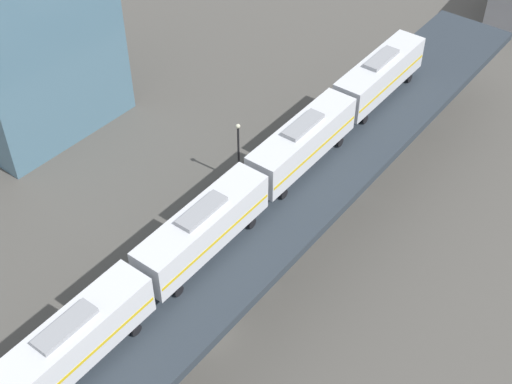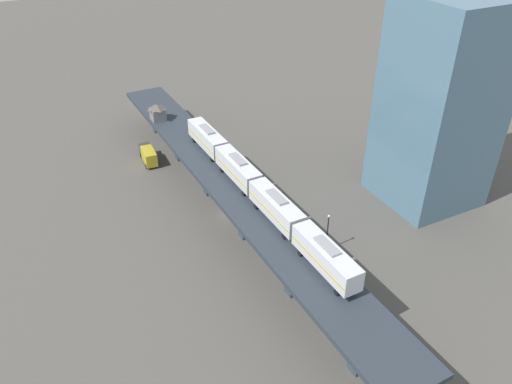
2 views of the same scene
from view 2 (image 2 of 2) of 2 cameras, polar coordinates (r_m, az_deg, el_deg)
ground_plane at (r=88.46m, az=-3.15°, el=-2.76°), size 400.00×400.00×0.00m
elevated_viaduct at (r=84.95m, az=-3.33°, el=0.85°), size 11.01×92.20×7.55m
subway_train at (r=77.62m, az=0.00°, el=0.64°), size 4.25×49.86×4.45m
signal_hut at (r=106.35m, az=-11.19°, el=8.98°), size 3.31×3.31×3.40m
street_car_green at (r=93.67m, az=0.05°, el=0.26°), size 2.85×4.71×1.89m
street_car_black at (r=75.46m, az=9.62°, el=-9.82°), size 2.30×4.56×1.89m
street_car_red at (r=80.81m, az=5.10°, el=-6.02°), size 2.47×4.62×1.89m
delivery_truck at (r=106.05m, az=-12.22°, el=4.19°), size 2.68×7.30×3.20m
street_lamp at (r=79.18m, az=8.18°, el=-4.29°), size 0.44×0.44×6.94m
office_tower at (r=90.96m, az=20.30°, el=9.25°), size 16.00×16.00×36.00m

